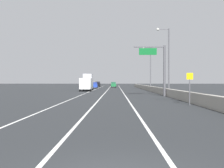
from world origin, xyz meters
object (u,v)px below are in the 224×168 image
(lamp_post_right_second, at_px, (167,57))
(lamp_post_right_third, at_px, (150,66))
(car_green_0, at_px, (113,85))
(box_truck, at_px, (87,83))
(car_black_1, at_px, (98,84))
(car_blue_2, at_px, (95,85))
(speed_advisory_sign, at_px, (190,86))
(overhead_sign_gantry, at_px, (159,64))

(lamp_post_right_second, distance_m, lamp_post_right_third, 23.61)
(car_green_0, relative_size, box_truck, 0.47)
(car_green_0, xyz_separation_m, car_black_1, (-5.91, 5.54, 0.07))
(car_blue_2, bearing_deg, lamp_post_right_second, -69.03)
(lamp_post_right_second, distance_m, box_truck, 24.06)
(speed_advisory_sign, distance_m, car_blue_2, 57.97)
(car_black_1, xyz_separation_m, car_blue_2, (0.18, -17.69, -0.08))
(box_truck, bearing_deg, overhead_sign_gantry, -59.05)
(overhead_sign_gantry, relative_size, car_blue_2, 1.84)
(overhead_sign_gantry, xyz_separation_m, lamp_post_right_third, (2.05, 27.13, 1.42))
(car_green_0, bearing_deg, lamp_post_right_third, -71.15)
(lamp_post_right_second, height_order, box_truck, lamp_post_right_second)
(overhead_sign_gantry, height_order, car_blue_2, overhead_sign_gantry)
(lamp_post_right_third, distance_m, box_truck, 16.63)
(overhead_sign_gantry, bearing_deg, speed_advisory_sign, -88.22)
(speed_advisory_sign, relative_size, lamp_post_right_third, 0.28)
(lamp_post_right_third, bearing_deg, overhead_sign_gantry, -94.32)
(lamp_post_right_third, distance_m, car_black_1, 36.40)
(lamp_post_right_second, xyz_separation_m, lamp_post_right_third, (0.20, 23.61, 0.00))
(overhead_sign_gantry, height_order, car_black_1, overhead_sign_gantry)
(car_black_1, relative_size, car_blue_2, 1.16)
(car_blue_2, bearing_deg, lamp_post_right_third, -45.00)
(speed_advisory_sign, distance_m, car_green_0, 68.98)
(car_green_0, height_order, box_truck, box_truck)
(lamp_post_right_third, height_order, car_green_0, lamp_post_right_third)
(lamp_post_right_second, xyz_separation_m, box_truck, (-14.96, 18.34, -4.34))
(speed_advisory_sign, relative_size, box_truck, 0.31)
(lamp_post_right_third, height_order, box_truck, lamp_post_right_third)
(lamp_post_right_third, bearing_deg, car_black_1, 114.91)
(overhead_sign_gantry, xyz_separation_m, car_green_0, (-7.22, 54.28, -3.77))
(speed_advisory_sign, height_order, car_blue_2, speed_advisory_sign)
(car_green_0, bearing_deg, car_black_1, 136.87)
(car_blue_2, bearing_deg, speed_advisory_sign, -76.65)
(lamp_post_right_second, bearing_deg, box_truck, 129.21)
(lamp_post_right_second, distance_m, car_green_0, 51.82)
(overhead_sign_gantry, distance_m, box_truck, 25.66)
(overhead_sign_gantry, height_order, speed_advisory_sign, overhead_sign_gantry)
(car_black_1, bearing_deg, speed_advisory_sign, -79.62)
(speed_advisory_sign, xyz_separation_m, car_black_1, (-13.57, 74.09, -0.73))
(overhead_sign_gantry, bearing_deg, lamp_post_right_third, 85.68)
(lamp_post_right_third, xyz_separation_m, car_black_1, (-15.18, 32.69, -5.12))
(overhead_sign_gantry, relative_size, box_truck, 0.77)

